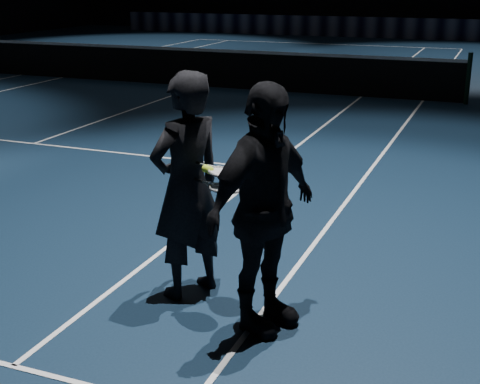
% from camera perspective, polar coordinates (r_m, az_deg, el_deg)
% --- Properties ---
extents(floor, '(36.00, 36.00, 0.00)m').
position_cam_1_polar(floor, '(16.94, -3.62, 8.94)').
color(floor, black).
rests_on(floor, ground).
extents(court_lines, '(10.98, 23.78, 0.01)m').
position_cam_1_polar(court_lines, '(16.94, -3.62, 8.96)').
color(court_lines, white).
rests_on(court_lines, floor).
extents(net_post_right, '(0.10, 0.10, 1.10)m').
position_cam_1_polar(net_post_right, '(15.30, 18.90, 9.14)').
color(net_post_right, black).
rests_on(net_post_right, floor).
extents(net_mesh, '(12.80, 0.02, 0.86)m').
position_cam_1_polar(net_mesh, '(16.88, -3.65, 10.45)').
color(net_mesh, black).
rests_on(net_mesh, floor).
extents(net_tape, '(12.80, 0.03, 0.07)m').
position_cam_1_polar(net_tape, '(16.82, -3.69, 12.02)').
color(net_tape, white).
rests_on(net_tape, net_mesh).
extents(sponsor_backdrop, '(22.00, 0.15, 0.90)m').
position_cam_1_polar(sponsor_backdrop, '(31.53, 8.74, 13.78)').
color(sponsor_backdrop, black).
rests_on(sponsor_backdrop, floor).
extents(player_a, '(0.73, 0.84, 1.94)m').
position_cam_1_polar(player_a, '(5.60, -4.54, 0.46)').
color(player_a, black).
rests_on(player_a, floor).
extents(player_b, '(0.85, 1.23, 1.94)m').
position_cam_1_polar(player_b, '(5.03, 1.97, -1.55)').
color(player_b, black).
rests_on(player_b, floor).
extents(racket_lower, '(0.71, 0.46, 0.03)m').
position_cam_1_polar(racket_lower, '(5.26, -1.28, 0.33)').
color(racket_lower, black).
rests_on(racket_lower, player_a).
extents(racket_upper, '(0.71, 0.42, 0.10)m').
position_cam_1_polar(racket_upper, '(5.29, -1.36, 1.67)').
color(racket_upper, black).
rests_on(racket_upper, player_b).
extents(tennis_balls, '(0.12, 0.10, 0.12)m').
position_cam_1_polar(tennis_balls, '(5.36, -2.73, 2.13)').
color(tennis_balls, gold).
rests_on(tennis_balls, racket_upper).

